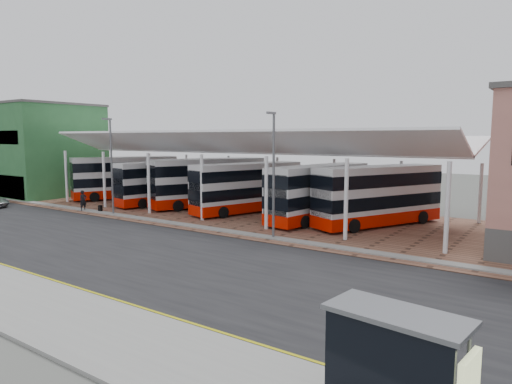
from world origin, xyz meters
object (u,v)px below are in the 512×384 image
(bus_0, at_px, (125,178))
(bus_2, at_px, (208,183))
(pedestrian, at_px, (83,201))
(bus_shelter, at_px, (403,361))
(bus_5, at_px, (378,196))
(bus_4, at_px, (319,193))
(bus_3, at_px, (247,188))
(bus_1, at_px, (165,183))

(bus_0, height_order, bus_2, bus_2)
(pedestrian, distance_m, bus_shelter, 35.64)
(bus_5, bearing_deg, bus_shelter, -43.52)
(bus_4, distance_m, bus_5, 4.55)
(bus_5, xyz_separation_m, bus_shelter, (8.79, -22.83, -0.52))
(bus_0, bearing_deg, pedestrian, -37.80)
(bus_0, relative_size, bus_4, 0.99)
(bus_3, distance_m, pedestrian, 14.56)
(bus_0, relative_size, bus_1, 1.04)
(bus_1, bearing_deg, bus_3, 13.49)
(bus_5, bearing_deg, bus_2, -154.16)
(bus_0, height_order, bus_5, bus_0)
(bus_shelter, bearing_deg, pedestrian, 162.81)
(bus_4, relative_size, pedestrian, 5.90)
(bus_4, bearing_deg, bus_1, -169.86)
(bus_4, height_order, pedestrian, bus_4)
(bus_1, height_order, bus_shelter, bus_1)
(bus_0, bearing_deg, bus_5, 28.06)
(bus_4, bearing_deg, bus_0, -171.46)
(bus_0, height_order, bus_3, bus_0)
(bus_0, distance_m, bus_5, 27.36)
(bus_2, bearing_deg, bus_0, -153.27)
(bus_4, bearing_deg, bus_2, -174.04)
(bus_1, distance_m, bus_3, 9.60)
(bus_5, height_order, pedestrian, bus_5)
(bus_5, bearing_deg, bus_4, -145.98)
(bus_1, height_order, bus_2, bus_2)
(bus_3, bearing_deg, bus_0, -162.69)
(bus_2, relative_size, bus_3, 1.04)
(bus_0, height_order, pedestrian, bus_0)
(bus_2, height_order, bus_3, bus_2)
(bus_1, height_order, bus_5, bus_5)
(bus_2, bearing_deg, bus_3, 17.86)
(bus_2, relative_size, bus_4, 1.02)
(bus_5, relative_size, bus_shelter, 3.23)
(bus_0, bearing_deg, bus_1, 22.51)
(pedestrian, relative_size, bus_shelter, 0.55)
(bus_3, bearing_deg, bus_4, 17.29)
(bus_shelter, bearing_deg, bus_2, 144.81)
(bus_0, relative_size, bus_2, 0.97)
(bus_3, xyz_separation_m, bus_4, (6.87, -0.02, 0.03))
(bus_3, bearing_deg, bus_1, -159.94)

